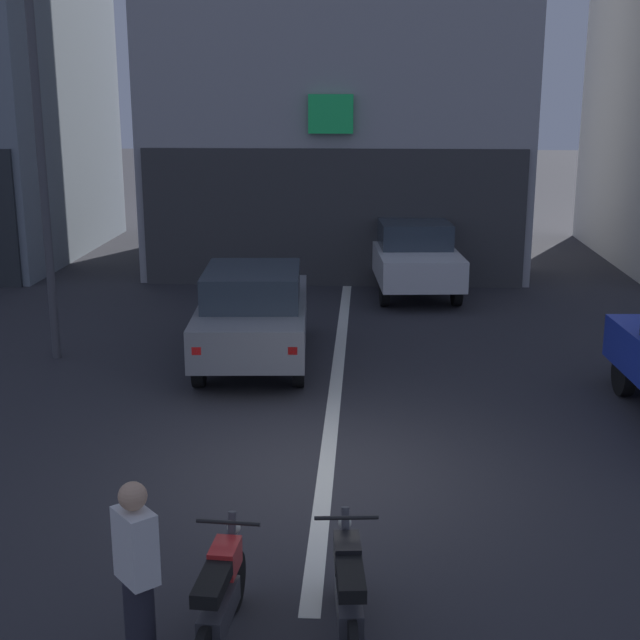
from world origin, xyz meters
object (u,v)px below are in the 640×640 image
car_grey_crossing_near (253,312)px  street_lamp (37,100)px  motorcycle_black_row_left_mid (348,591)px  motorcycle_red_row_leftmost (220,596)px  car_white_down_street (413,254)px  person_by_motorcycles (138,580)px

car_grey_crossing_near → street_lamp: 4.88m
car_grey_crossing_near → motorcycle_black_row_left_mid: (1.78, -7.72, -0.43)m
motorcycle_red_row_leftmost → street_lamp: bearing=117.8°
car_white_down_street → person_by_motorcycles: bearing=-101.3°
street_lamp → car_white_down_street: bearing=40.5°
car_grey_crossing_near → street_lamp: bearing=178.8°
car_grey_crossing_near → motorcycle_red_row_leftmost: car_grey_crossing_near is taller
motorcycle_red_row_leftmost → motorcycle_black_row_left_mid: (1.05, 0.14, 0.00)m
motorcycle_black_row_left_mid → car_white_down_street: bearing=85.0°
car_grey_crossing_near → motorcycle_red_row_leftmost: size_ratio=2.52×
street_lamp → person_by_motorcycles: size_ratio=4.29×
car_white_down_street → motorcycle_red_row_leftmost: (-2.21, -13.40, -0.43)m
car_grey_crossing_near → street_lamp: street_lamp is taller
car_white_down_street → motorcycle_black_row_left_mid: size_ratio=2.53×
car_white_down_street → car_grey_crossing_near: bearing=-118.0°
car_grey_crossing_near → motorcycle_red_row_leftmost: bearing=-84.7°
motorcycle_black_row_left_mid → car_grey_crossing_near: bearing=103.0°
motorcycle_red_row_leftmost → person_by_motorcycles: bearing=-141.2°
motorcycle_red_row_leftmost → motorcycle_black_row_left_mid: size_ratio=1.00×
car_white_down_street → motorcycle_red_row_leftmost: size_ratio=2.53×
car_grey_crossing_near → motorcycle_red_row_leftmost: 7.91m
street_lamp → person_by_motorcycles: 9.77m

